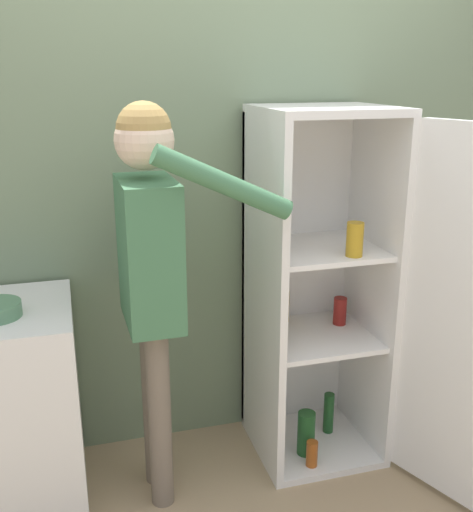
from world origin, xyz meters
The scene contains 4 objects.
wall_back centered at (0.00, 0.98, 1.27)m, with size 7.00×0.06×2.55m.
refrigerator centered at (0.45, 0.57, 0.84)m, with size 0.84×1.11×1.70m.
person centered at (-0.45, 0.52, 1.13)m, with size 0.64×0.51×1.74m.
counter centered at (-1.10, 0.62, 0.46)m, with size 0.66×0.61×0.92m.
Camera 1 is at (-0.76, -1.80, 1.85)m, focal length 42.00 mm.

